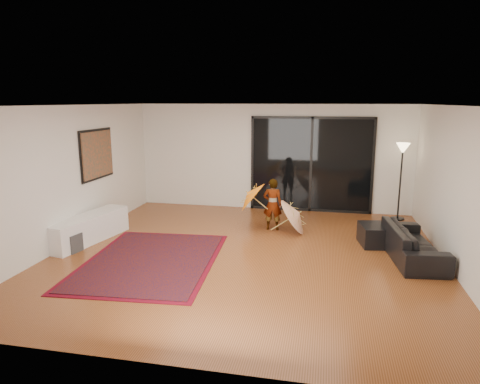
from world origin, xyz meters
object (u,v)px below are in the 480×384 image
(ottoman, at_px, (379,235))
(media_console, at_px, (89,228))
(sofa, at_px, (412,243))
(child, at_px, (273,204))

(ottoman, bearing_deg, media_console, -170.62)
(sofa, height_order, ottoman, sofa)
(media_console, xyz_separation_m, ottoman, (5.70, 0.94, -0.07))
(sofa, bearing_deg, ottoman, 32.62)
(ottoman, xyz_separation_m, child, (-2.18, 0.61, 0.37))
(sofa, bearing_deg, child, 59.12)
(media_console, bearing_deg, child, 34.59)
(child, bearing_deg, media_console, 20.69)
(media_console, relative_size, child, 1.69)
(ottoman, bearing_deg, sofa, -51.14)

